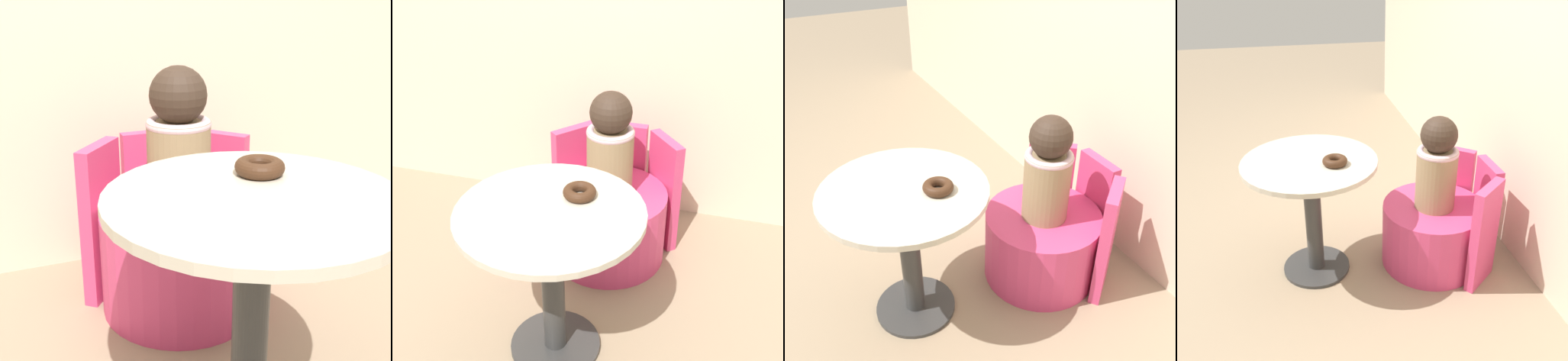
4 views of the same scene
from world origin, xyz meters
The scene contains 6 objects.
ground_plane centered at (0.00, 0.00, 0.00)m, with size 12.00×12.00×0.00m, color gray.
round_table centered at (0.09, -0.02, 0.48)m, with size 0.67×0.67×0.66m.
tub_chair centered at (0.15, 0.62, 0.18)m, with size 0.55×0.55×0.35m.
booth_backrest centered at (0.15, 0.85, 0.29)m, with size 0.64×0.24×0.57m.
child_figure centered at (0.15, 0.62, 0.60)m, with size 0.21×0.21×0.50m.
donut centered at (0.16, 0.10, 0.68)m, with size 0.12×0.12×0.04m.
Camera 2 is at (0.64, -1.46, 1.71)m, focal length 50.00 mm.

